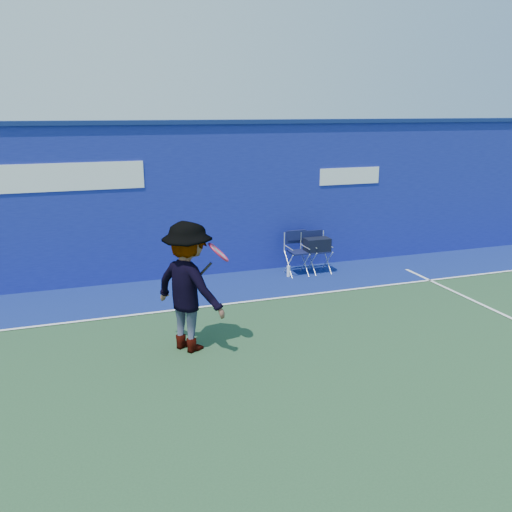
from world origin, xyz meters
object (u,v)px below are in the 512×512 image
object	(u,v)px
water_bottle	(289,271)
tennis_player	(189,287)
directors_chair_left	(300,260)
directors_chair_right	(316,256)

from	to	relation	value
water_bottle	tennis_player	size ratio (longest dim) A/B	0.13
water_bottle	tennis_player	bearing A→B (deg)	-134.02
water_bottle	tennis_player	xyz separation A→B (m)	(-2.59, -2.68, 0.80)
water_bottle	tennis_player	distance (m)	3.82
directors_chair_left	tennis_player	world-z (taller)	tennis_player
directors_chair_right	tennis_player	bearing A→B (deg)	-139.48
directors_chair_right	water_bottle	world-z (taller)	directors_chair_right
directors_chair_left	directors_chair_right	bearing A→B (deg)	-5.47
directors_chair_left	water_bottle	xyz separation A→B (m)	(-0.29, -0.12, -0.18)
directors_chair_left	water_bottle	distance (m)	0.36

